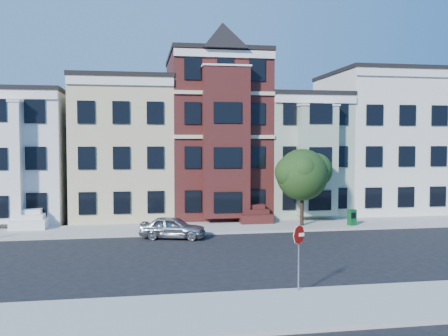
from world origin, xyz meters
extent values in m
plane|color=black|center=(0.00, 0.00, 0.00)|extent=(120.00, 120.00, 0.00)
cube|color=#9E9B93|center=(0.00, 8.00, 0.07)|extent=(60.00, 4.00, 0.15)
cube|color=#9E9B93|center=(0.00, -8.00, 0.07)|extent=(60.00, 4.00, 0.15)
cube|color=white|center=(-15.00, 14.50, 4.50)|extent=(8.00, 9.00, 9.00)
cube|color=#CDBD8C|center=(-7.00, 14.50, 5.00)|extent=(7.00, 9.00, 10.00)
cube|color=#421815|center=(0.00, 14.50, 6.00)|extent=(7.00, 9.00, 12.00)
cube|color=#97A88F|center=(6.50, 14.50, 4.50)|extent=(6.00, 9.00, 9.00)
cube|color=silver|center=(13.50, 14.50, 5.50)|extent=(8.00, 9.00, 11.00)
imported|color=#A2A6A9|center=(-3.92, 5.20, 0.65)|extent=(4.10, 2.55, 1.30)
cube|color=#0C5120|center=(8.00, 7.02, 0.67)|extent=(0.55, 0.51, 1.04)
camera|label=1|loc=(-5.76, -23.82, 5.65)|focal=40.00mm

